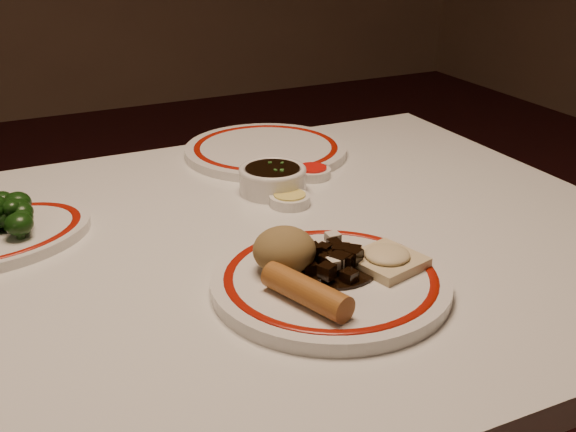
# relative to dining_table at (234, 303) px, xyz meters

# --- Properties ---
(dining_table) EXTENTS (1.20, 0.90, 0.75)m
(dining_table) POSITION_rel_dining_table_xyz_m (0.00, 0.00, 0.00)
(dining_table) COLOR white
(dining_table) RESTS_ON ground
(main_plate) EXTENTS (0.33, 0.33, 0.02)m
(main_plate) POSITION_rel_dining_table_xyz_m (0.07, -0.16, 0.10)
(main_plate) COLOR white
(main_plate) RESTS_ON dining_table
(rice_mound) EXTENTS (0.08, 0.08, 0.06)m
(rice_mound) POSITION_rel_dining_table_xyz_m (0.02, -0.13, 0.14)
(rice_mound) COLOR olive
(rice_mound) RESTS_ON main_plate
(spring_roll) EXTENTS (0.07, 0.12, 0.03)m
(spring_roll) POSITION_rel_dining_table_xyz_m (0.01, -0.21, 0.13)
(spring_roll) COLOR #A56428
(spring_roll) RESTS_ON main_plate
(fried_wonton) EXTENTS (0.10, 0.10, 0.02)m
(fried_wonton) POSITION_rel_dining_table_xyz_m (0.14, -0.17, 0.12)
(fried_wonton) COLOR beige
(fried_wonton) RESTS_ON main_plate
(stirfry_heap) EXTENTS (0.12, 0.12, 0.03)m
(stirfry_heap) POSITION_rel_dining_table_xyz_m (0.08, -0.15, 0.12)
(stirfry_heap) COLOR black
(stirfry_heap) RESTS_ON main_plate
(soy_bowl) EXTENTS (0.11, 0.11, 0.04)m
(soy_bowl) POSITION_rel_dining_table_xyz_m (0.13, 0.16, 0.11)
(soy_bowl) COLOR white
(soy_bowl) RESTS_ON dining_table
(sweet_sour_dish) EXTENTS (0.06, 0.06, 0.02)m
(sweet_sour_dish) POSITION_rel_dining_table_xyz_m (0.22, 0.19, 0.10)
(sweet_sour_dish) COLOR white
(sweet_sour_dish) RESTS_ON dining_table
(mustard_dish) EXTENTS (0.06, 0.06, 0.02)m
(mustard_dish) POSITION_rel_dining_table_xyz_m (0.14, 0.09, 0.10)
(mustard_dish) COLOR white
(mustard_dish) RESTS_ON dining_table
(far_plate) EXTENTS (0.31, 0.31, 0.02)m
(far_plate) POSITION_rel_dining_table_xyz_m (0.20, 0.33, 0.10)
(far_plate) COLOR white
(far_plate) RESTS_ON dining_table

